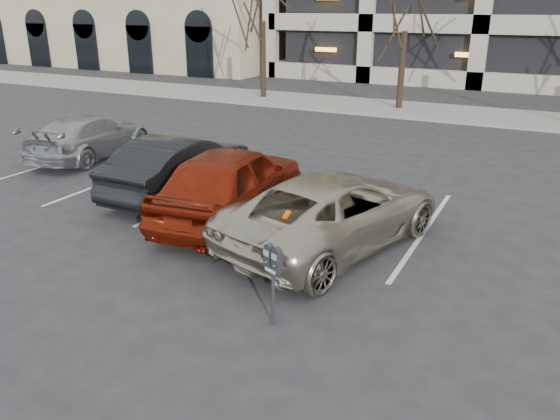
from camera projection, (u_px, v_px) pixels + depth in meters
ground at (319, 261)px, 10.13m from camera, size 140.00×140.00×0.00m
sidewalk at (467, 115)px, 23.43m from camera, size 80.00×4.00×0.12m
stall_lines at (303, 210)px, 12.64m from camera, size 16.90×5.20×0.00m
parking_meter at (273, 266)px, 7.80m from camera, size 0.34×0.23×1.25m
suv_silver at (334, 211)px, 10.61m from camera, size 3.62×5.56×1.43m
car_red at (232, 182)px, 11.97m from camera, size 2.51×5.05×1.66m
car_dark at (179, 165)px, 13.54m from camera, size 1.62×4.50×1.47m
car_silver at (91, 136)px, 16.89m from camera, size 2.38×4.69×1.31m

